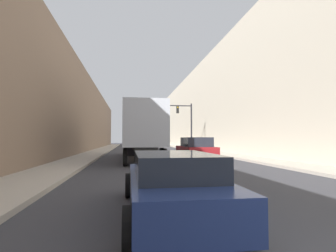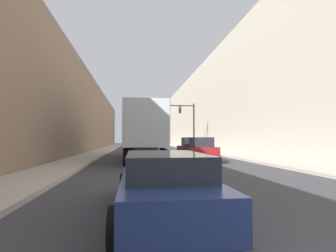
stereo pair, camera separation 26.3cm
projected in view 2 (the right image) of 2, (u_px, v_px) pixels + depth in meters
The scene contains 8 objects.
sidewalk_right at pixel (207, 151), 31.96m from camera, with size 2.38×80.00×0.15m.
sidewalk_left at pixel (100, 152), 30.29m from camera, with size 2.38×80.00×0.15m.
building_right at pixel (239, 100), 32.82m from camera, with size 6.00×80.00×12.87m.
building_left at pixel (63, 113), 29.96m from camera, with size 6.00×80.00×9.14m.
semi_truck at pixel (142, 132), 20.65m from camera, with size 2.60×13.07×3.82m.
sedan_car at pixel (164, 184), 5.48m from camera, with size 1.96×4.77×1.28m.
suv_car at pixel (196, 150), 17.87m from camera, with size 2.15×4.56×1.67m.
traffic_signal_gantry at pixel (178, 117), 32.97m from camera, with size 7.22×0.35×6.06m.
Camera 2 is at (-2.59, -1.16, 1.57)m, focal length 28.00 mm.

